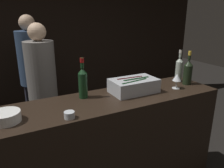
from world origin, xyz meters
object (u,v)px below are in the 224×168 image
Objects in this scene: wine_glass at (177,78)px; person_blond_tee at (32,72)px; champagne_bottle at (188,71)px; candle_votive at (69,115)px; bowl_white at (6,117)px; red_wine_bottle_burgundy at (83,82)px; person_in_hoodie at (42,85)px; ice_bin_with_bottles at (134,85)px; white_wine_bottle at (179,69)px.

person_blond_tee is (-1.10, 1.68, -0.20)m from wine_glass.
wine_glass is 0.20m from champagne_bottle.
candle_votive is 0.22× the size of champagne_bottle.
wine_glass is at bearing 6.98° from candle_votive.
person_blond_tee is (0.41, 1.67, -0.13)m from bowl_white.
red_wine_bottle_burgundy is (-0.89, 0.19, 0.04)m from wine_glass.
candle_votive is at bearing 66.99° from person_blond_tee.
person_in_hoodie reaches higher than champagne_bottle.
person_in_hoodie is at bearing 121.24° from ice_bin_with_bottles.
person_in_hoodie is at bearing 88.01° from candle_votive.
person_in_hoodie is (-0.64, 1.06, -0.21)m from ice_bin_with_bottles.
champagne_bottle is at bearing 1.47° from bowl_white.
wine_glass is at bearing -13.70° from ice_bin_with_bottles.
ice_bin_with_bottles is 0.63m from champagne_bottle.
ice_bin_with_bottles is 1.25× the size of white_wine_bottle.
white_wine_bottle is 1.07m from red_wine_bottle_burgundy.
champagne_bottle is 0.20× the size of person_in_hoodie.
person_in_hoodie reaches higher than candle_votive.
red_wine_bottle_burgundy is 1.03m from person_in_hoodie.
red_wine_bottle_burgundy reaches higher than white_wine_bottle.
champagne_bottle is 1.71m from person_in_hoodie.
white_wine_bottle is at bearing 96.90° from champagne_bottle.
candle_votive is 0.05× the size of person_in_hoodie.
wine_glass is (0.43, -0.10, 0.04)m from ice_bin_with_bottles.
ice_bin_with_bottles is at bearing 166.30° from wine_glass.
person_blond_tee reaches higher than wine_glass.
bowl_white is 1.71m from white_wine_bottle.
wine_glass is at bearing -0.36° from bowl_white.
person_in_hoodie is (-0.18, 0.98, -0.29)m from red_wine_bottle_burgundy.
ice_bin_with_bottles is at bearing 4.97° from bowl_white.
candle_votive is 1.31m from person_in_hoodie.
person_blond_tee is (0.01, 1.82, -0.11)m from candle_votive.
person_blond_tee is at bearing 113.28° from ice_bin_with_bottles.
person_in_hoodie reaches higher than red_wine_bottle_burgundy.
wine_glass is 0.09× the size of person_in_hoodie.
person_in_hoodie is 0.52m from person_blond_tee.
white_wine_bottle is (1.30, 0.30, 0.12)m from candle_votive.
ice_bin_with_bottles is 2.90× the size of wine_glass.
ice_bin_with_bottles reaches higher than bowl_white.
bowl_white is (-1.09, -0.09, -0.03)m from ice_bin_with_bottles.
wine_glass is 2.02m from person_blond_tee.
person_in_hoodie is (0.05, 1.30, -0.17)m from candle_votive.
ice_bin_with_bottles is 5.62× the size of candle_votive.
person_in_hoodie is at bearing 69.06° from bowl_white.
champagne_bottle reaches higher than candle_votive.
champagne_bottle is (1.71, 0.04, 0.10)m from bowl_white.
red_wine_bottle_burgundy is at bearing 169.49° from ice_bin_with_bottles.
red_wine_bottle_burgundy is at bearing 16.14° from bowl_white.
person_blond_tee is (-1.30, 1.63, -0.22)m from champagne_bottle.
person_in_hoodie is at bearing 71.14° from person_blond_tee.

